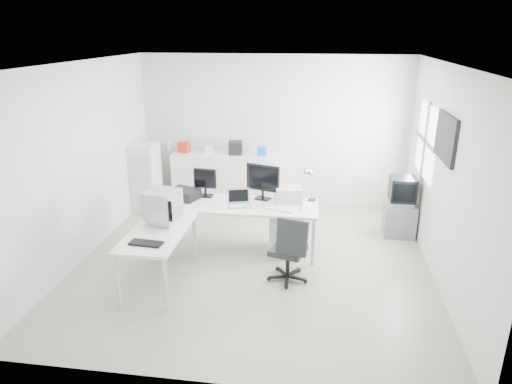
# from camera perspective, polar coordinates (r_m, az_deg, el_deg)

# --- Properties ---
(floor) EXTENTS (5.00, 5.00, 0.01)m
(floor) POSITION_cam_1_polar(r_m,az_deg,el_deg) (6.78, -0.24, -8.55)
(floor) COLOR #B7B5A4
(floor) RESTS_ON ground
(ceiling) EXTENTS (5.00, 5.00, 0.01)m
(ceiling) POSITION_cam_1_polar(r_m,az_deg,el_deg) (5.99, -0.28, 15.77)
(ceiling) COLOR white
(ceiling) RESTS_ON back_wall
(back_wall) EXTENTS (5.00, 0.02, 2.80)m
(back_wall) POSITION_cam_1_polar(r_m,az_deg,el_deg) (8.65, 2.18, 7.59)
(back_wall) COLOR silver
(back_wall) RESTS_ON floor
(left_wall) EXTENTS (0.02, 5.00, 2.80)m
(left_wall) POSITION_cam_1_polar(r_m,az_deg,el_deg) (7.04, -20.85, 3.50)
(left_wall) COLOR silver
(left_wall) RESTS_ON floor
(right_wall) EXTENTS (0.02, 5.00, 2.80)m
(right_wall) POSITION_cam_1_polar(r_m,az_deg,el_deg) (6.39, 22.51, 1.71)
(right_wall) COLOR silver
(right_wall) RESTS_ON floor
(window) EXTENTS (0.02, 1.20, 1.10)m
(window) POSITION_cam_1_polar(r_m,az_deg,el_deg) (7.47, 20.47, 5.99)
(window) COLOR white
(window) RESTS_ON right_wall
(wall_picture) EXTENTS (0.04, 0.90, 0.60)m
(wall_picture) POSITION_cam_1_polar(r_m,az_deg,el_deg) (6.36, 22.63, 6.29)
(wall_picture) COLOR black
(wall_picture) RESTS_ON right_wall
(main_desk) EXTENTS (2.40, 0.80, 0.75)m
(main_desk) POSITION_cam_1_polar(r_m,az_deg,el_deg) (6.96, -2.29, -4.35)
(main_desk) COLOR silver
(main_desk) RESTS_ON floor
(side_desk) EXTENTS (0.70, 1.40, 0.75)m
(side_desk) POSITION_cam_1_polar(r_m,az_deg,el_deg) (6.22, -11.95, -7.89)
(side_desk) COLOR silver
(side_desk) RESTS_ON floor
(drawer_pedestal) EXTENTS (0.40, 0.50, 0.60)m
(drawer_pedestal) POSITION_cam_1_polar(r_m,az_deg,el_deg) (6.95, 3.49, -5.08)
(drawer_pedestal) COLOR silver
(drawer_pedestal) RESTS_ON floor
(inkjet_printer) EXTENTS (0.52, 0.46, 0.15)m
(inkjet_printer) POSITION_cam_1_polar(r_m,az_deg,el_deg) (7.08, -8.98, -0.24)
(inkjet_printer) COLOR black
(inkjet_printer) RESTS_ON main_desk
(lcd_monitor_small) EXTENTS (0.37, 0.24, 0.45)m
(lcd_monitor_small) POSITION_cam_1_polar(r_m,az_deg,el_deg) (7.09, -6.38, 1.18)
(lcd_monitor_small) COLOR black
(lcd_monitor_small) RESTS_ON main_desk
(lcd_monitor_large) EXTENTS (0.58, 0.37, 0.56)m
(lcd_monitor_large) POSITION_cam_1_polar(r_m,az_deg,el_deg) (6.91, 0.86, 1.27)
(lcd_monitor_large) COLOR black
(lcd_monitor_large) RESTS_ON main_desk
(laptop) EXTENTS (0.38, 0.38, 0.20)m
(laptop) POSITION_cam_1_polar(r_m,az_deg,el_deg) (6.68, -2.08, -0.99)
(laptop) COLOR #B7B7BA
(laptop) RESTS_ON main_desk
(white_keyboard) EXTENTS (0.45, 0.25, 0.02)m
(white_keyboard) POSITION_cam_1_polar(r_m,az_deg,el_deg) (6.59, 3.00, -2.15)
(white_keyboard) COLOR silver
(white_keyboard) RESTS_ON main_desk
(white_mouse) EXTENTS (0.05, 0.05, 0.05)m
(white_mouse) POSITION_cam_1_polar(r_m,az_deg,el_deg) (6.62, 5.63, -1.98)
(white_mouse) COLOR silver
(white_mouse) RESTS_ON main_desk
(laser_printer) EXTENTS (0.44, 0.40, 0.22)m
(laser_printer) POSITION_cam_1_polar(r_m,az_deg,el_deg) (6.90, 4.12, -0.27)
(laser_printer) COLOR silver
(laser_printer) RESTS_ON main_desk
(desk_lamp) EXTENTS (0.19, 0.19, 0.45)m
(desk_lamp) POSITION_cam_1_polar(r_m,az_deg,el_deg) (6.92, 7.09, 0.70)
(desk_lamp) COLOR silver
(desk_lamp) RESTS_ON main_desk
(crt_monitor) EXTENTS (0.42, 0.42, 0.41)m
(crt_monitor) POSITION_cam_1_polar(r_m,az_deg,el_deg) (6.19, -11.56, -2.08)
(crt_monitor) COLOR #B7B7BA
(crt_monitor) RESTS_ON side_desk
(black_keyboard) EXTENTS (0.42, 0.20, 0.03)m
(black_keyboard) POSITION_cam_1_polar(r_m,az_deg,el_deg) (5.71, -13.57, -6.24)
(black_keyboard) COLOR black
(black_keyboard) RESTS_ON side_desk
(office_chair) EXTENTS (0.69, 0.69, 0.96)m
(office_chair) POSITION_cam_1_polar(r_m,az_deg,el_deg) (6.11, 4.04, -6.90)
(office_chair) COLOR #242629
(office_chair) RESTS_ON floor
(tv_cabinet) EXTENTS (0.50, 0.41, 0.54)m
(tv_cabinet) POSITION_cam_1_polar(r_m,az_deg,el_deg) (7.82, 17.45, -3.36)
(tv_cabinet) COLOR slate
(tv_cabinet) RESTS_ON floor
(crt_tv) EXTENTS (0.50, 0.48, 0.45)m
(crt_tv) POSITION_cam_1_polar(r_m,az_deg,el_deg) (7.64, 17.83, 0.06)
(crt_tv) COLOR black
(crt_tv) RESTS_ON tv_cabinet
(sideboard) EXTENTS (2.00, 0.50, 1.00)m
(sideboard) POSITION_cam_1_polar(r_m,az_deg,el_deg) (8.77, -3.81, 1.63)
(sideboard) COLOR silver
(sideboard) RESTS_ON floor
(clutter_box_a) EXTENTS (0.21, 0.19, 0.20)m
(clutter_box_a) POSITION_cam_1_polar(r_m,az_deg,el_deg) (8.80, -9.02, 5.55)
(clutter_box_a) COLOR red
(clutter_box_a) RESTS_ON sideboard
(clutter_box_b) EXTENTS (0.17, 0.15, 0.15)m
(clutter_box_b) POSITION_cam_1_polar(r_m,az_deg,el_deg) (8.67, -5.84, 5.33)
(clutter_box_b) COLOR silver
(clutter_box_b) RESTS_ON sideboard
(clutter_box_c) EXTENTS (0.27, 0.25, 0.24)m
(clutter_box_c) POSITION_cam_1_polar(r_m,az_deg,el_deg) (8.56, -2.58, 5.54)
(clutter_box_c) COLOR black
(clutter_box_c) RESTS_ON sideboard
(clutter_box_d) EXTENTS (0.16, 0.15, 0.16)m
(clutter_box_d) POSITION_cam_1_polar(r_m,az_deg,el_deg) (8.49, 0.75, 5.14)
(clutter_box_d) COLOR #195EB1
(clutter_box_d) RESTS_ON sideboard
(clutter_bottle) EXTENTS (0.07, 0.07, 0.22)m
(clutter_bottle) POSITION_cam_1_polar(r_m,az_deg,el_deg) (8.93, -10.81, 5.72)
(clutter_bottle) COLOR silver
(clutter_bottle) RESTS_ON sideboard
(filing_cabinet) EXTENTS (0.44, 0.53, 1.26)m
(filing_cabinet) POSITION_cam_1_polar(r_m,az_deg,el_deg) (8.67, -13.61, 1.81)
(filing_cabinet) COLOR silver
(filing_cabinet) RESTS_ON floor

